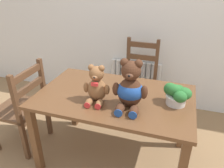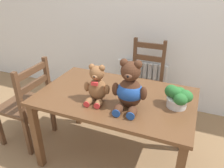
# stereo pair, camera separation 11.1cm
# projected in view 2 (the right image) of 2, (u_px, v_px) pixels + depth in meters

# --- Properties ---
(wall_back) EXTENTS (8.00, 0.04, 2.60)m
(wall_back) POSITION_uv_depth(u_px,v_px,m) (153.00, 5.00, 2.57)
(wall_back) COLOR silver
(wall_back) RESTS_ON ground_plane
(radiator) EXTENTS (0.69, 0.10, 0.59)m
(radiator) POSITION_uv_depth(u_px,v_px,m) (141.00, 85.00, 3.00)
(radiator) COLOR silver
(radiator) RESTS_ON ground_plane
(dining_table) EXTENTS (1.32, 0.81, 0.71)m
(dining_table) POSITION_uv_depth(u_px,v_px,m) (116.00, 105.00, 1.90)
(dining_table) COLOR brown
(dining_table) RESTS_ON ground_plane
(wooden_chair_behind) EXTENTS (0.39, 0.41, 0.95)m
(wooden_chair_behind) POSITION_uv_depth(u_px,v_px,m) (145.00, 82.00, 2.65)
(wooden_chair_behind) COLOR brown
(wooden_chair_behind) RESTS_ON ground_plane
(wooden_chair_side) EXTENTS (0.41, 0.44, 0.90)m
(wooden_chair_side) POSITION_uv_depth(u_px,v_px,m) (27.00, 104.00, 2.22)
(wooden_chair_side) COLOR brown
(wooden_chair_side) RESTS_ON ground_plane
(teddy_bear_left) EXTENTS (0.22, 0.22, 0.31)m
(teddy_bear_left) POSITION_uv_depth(u_px,v_px,m) (97.00, 86.00, 1.73)
(teddy_bear_left) COLOR brown
(teddy_bear_left) RESTS_ON dining_table
(teddy_bear_right) EXTENTS (0.27, 0.28, 0.39)m
(teddy_bear_right) POSITION_uv_depth(u_px,v_px,m) (130.00, 89.00, 1.63)
(teddy_bear_right) COLOR #472819
(teddy_bear_right) RESTS_ON dining_table
(potted_plant) EXTENTS (0.22, 0.18, 0.17)m
(potted_plant) POSITION_uv_depth(u_px,v_px,m) (178.00, 97.00, 1.66)
(potted_plant) COLOR beige
(potted_plant) RESTS_ON dining_table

